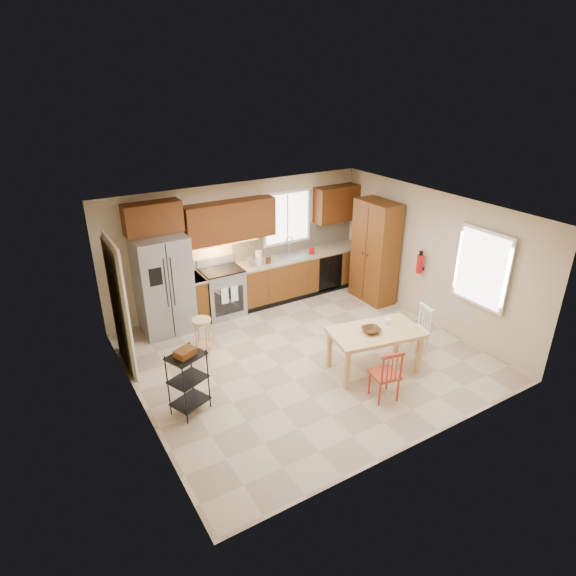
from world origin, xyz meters
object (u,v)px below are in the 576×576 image
(dining_table, at_px, (374,350))
(chair_white, at_px, (415,330))
(chair_red, at_px, (385,373))
(range_stove, at_px, (222,292))
(soap_bottle, at_px, (312,250))
(pantry, at_px, (375,252))
(table_jar, at_px, (387,322))
(fire_extinguisher, at_px, (420,264))
(bar_stool, at_px, (203,337))
(refrigerator, at_px, (164,285))
(table_bowl, at_px, (371,333))
(utility_cart, at_px, (188,382))

(dining_table, bearing_deg, chair_white, 13.95)
(chair_red, height_order, chair_white, same)
(range_stove, distance_m, chair_red, 3.81)
(soap_bottle, xyz_separation_m, pantry, (0.95, -0.90, 0.05))
(chair_red, xyz_separation_m, chair_white, (1.30, 0.70, 0.00))
(chair_red, distance_m, table_jar, 1.04)
(fire_extinguisher, bearing_deg, chair_red, -143.67)
(range_stove, bearing_deg, soap_bottle, -2.40)
(chair_white, bearing_deg, bar_stool, 71.12)
(refrigerator, height_order, soap_bottle, refrigerator)
(chair_white, height_order, table_jar, chair_white)
(pantry, bearing_deg, fire_extinguisher, -79.22)
(pantry, bearing_deg, range_stove, 161.71)
(refrigerator, xyz_separation_m, dining_table, (2.42, -2.99, -0.56))
(dining_table, relative_size, chair_white, 1.70)
(refrigerator, bearing_deg, table_jar, -46.72)
(table_jar, bearing_deg, chair_white, -3.48)
(chair_red, xyz_separation_m, table_bowl, (0.26, 0.65, 0.28))
(fire_extinguisher, xyz_separation_m, table_bowl, (-2.00, -1.01, -0.40))
(chair_red, bearing_deg, fire_extinguisher, 47.26)
(range_stove, height_order, utility_cart, utility_cart)
(table_jar, bearing_deg, utility_cart, 172.37)
(soap_bottle, height_order, dining_table, soap_bottle)
(fire_extinguisher, relative_size, table_bowl, 1.25)
(table_jar, bearing_deg, table_bowl, -167.47)
(dining_table, height_order, bar_stool, dining_table)
(pantry, bearing_deg, chair_red, -127.23)
(bar_stool, distance_m, utility_cart, 1.52)
(refrigerator, bearing_deg, dining_table, -51.01)
(refrigerator, relative_size, chair_white, 2.18)
(dining_table, bearing_deg, soap_bottle, 86.52)
(soap_bottle, relative_size, table_bowl, 0.66)
(chair_white, bearing_deg, table_bowl, 103.69)
(chair_white, bearing_deg, chair_red, 129.23)
(pantry, xyz_separation_m, table_bowl, (-1.80, -2.06, -0.35))
(range_stove, distance_m, chair_white, 3.73)
(range_stove, relative_size, dining_table, 0.65)
(range_stove, relative_size, fire_extinguisher, 2.56)
(pantry, distance_m, chair_red, 3.47)
(refrigerator, distance_m, dining_table, 3.89)
(fire_extinguisher, distance_m, chair_red, 2.89)
(range_stove, distance_m, bar_stool, 1.51)
(dining_table, distance_m, chair_red, 0.74)
(dining_table, distance_m, table_jar, 0.50)
(dining_table, distance_m, table_bowl, 0.37)
(soap_bottle, distance_m, chair_red, 3.82)
(range_stove, height_order, table_jar, range_stove)
(soap_bottle, height_order, chair_red, soap_bottle)
(fire_extinguisher, bearing_deg, utility_cart, -174.15)
(refrigerator, height_order, pantry, pantry)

